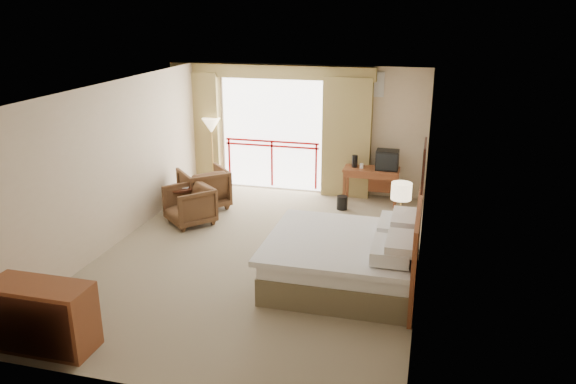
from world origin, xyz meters
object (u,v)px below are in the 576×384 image
(floor_lamp, at_px, (211,128))
(bed, at_px, (347,259))
(armchair_far, at_px, (205,207))
(side_table, at_px, (181,196))
(dresser, at_px, (41,316))
(desk, at_px, (372,175))
(table_lamp, at_px, (401,192))
(armchair_near, at_px, (191,223))
(nightstand, at_px, (398,235))
(wastebasket, at_px, (342,203))
(tv, at_px, (387,160))

(floor_lamp, bearing_deg, bed, -46.53)
(armchair_far, bearing_deg, side_table, 25.56)
(bed, xyz_separation_m, dresser, (-3.19, -2.52, 0.03))
(desk, distance_m, armchair_far, 3.44)
(table_lamp, bearing_deg, desk, 107.65)
(armchair_near, relative_size, floor_lamp, 0.51)
(nightstand, relative_size, wastebasket, 2.02)
(table_lamp, height_order, dresser, table_lamp)
(dresser, bearing_deg, side_table, 90.98)
(floor_lamp, bearing_deg, nightstand, -29.74)
(desk, bearing_deg, dresser, -119.96)
(table_lamp, xyz_separation_m, armchair_far, (-3.91, 1.10, -1.00))
(wastebasket, xyz_separation_m, armchair_far, (-2.69, -0.56, -0.13))
(bed, distance_m, table_lamp, 1.67)
(armchair_far, height_order, floor_lamp, floor_lamp)
(table_lamp, height_order, armchair_near, table_lamp)
(nightstand, bearing_deg, side_table, 172.14)
(nightstand, height_order, tv, tv)
(tv, distance_m, armchair_far, 3.77)
(dresser, bearing_deg, armchair_near, 86.83)
(dresser, bearing_deg, floor_lamp, 90.62)
(armchair_near, bearing_deg, floor_lamp, 141.74)
(tv, height_order, dresser, tv)
(floor_lamp, distance_m, dresser, 6.36)
(desk, height_order, floor_lamp, floor_lamp)
(desk, bearing_deg, armchair_near, -149.48)
(armchair_far, bearing_deg, bed, 99.54)
(table_lamp, height_order, tv, table_lamp)
(desk, bearing_deg, tv, -13.58)
(tv, distance_m, floor_lamp, 3.82)
(side_table, distance_m, floor_lamp, 2.06)
(table_lamp, xyz_separation_m, armchair_near, (-3.81, 0.19, -1.00))
(table_lamp, relative_size, armchair_near, 0.74)
(armchair_near, bearing_deg, tv, 71.80)
(tv, bearing_deg, armchair_far, -177.93)
(bed, relative_size, table_lamp, 3.63)
(desk, distance_m, armchair_near, 3.76)
(side_table, height_order, dresser, dresser)
(bed, relative_size, wastebasket, 7.88)
(desk, xyz_separation_m, wastebasket, (-0.50, -0.59, -0.43))
(bed, xyz_separation_m, nightstand, (0.65, 1.35, -0.10))
(tv, bearing_deg, side_table, -171.17)
(side_table, bearing_deg, armchair_far, 68.45)
(bed, height_order, table_lamp, table_lamp)
(table_lamp, distance_m, dresser, 5.52)
(nightstand, xyz_separation_m, tv, (-0.42, 2.25, 0.65))
(bed, bearing_deg, nightstand, 64.36)
(bed, relative_size, nightstand, 3.91)
(tv, height_order, armchair_far, tv)
(dresser, bearing_deg, desk, 60.39)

